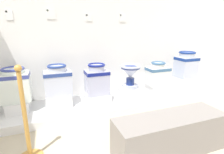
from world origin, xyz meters
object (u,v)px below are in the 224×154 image
object	(u,v)px
plinth_block_rightmost	(60,100)
plinth_block_squat_floral	(130,93)
antique_toilet_broad_patterned	(186,64)
info_placard_third	(89,17)
museum_bench	(170,134)
stanchion_post_near_left	(27,133)
antique_toilet_rightmost	(58,80)
plinth_block_slender_white	(97,98)
antique_toilet_slender_white	(97,79)
antique_toilet_squat_floral	(130,73)
info_placard_fourth	(123,18)
plinth_block_broad_patterned	(184,83)
plinth_block_leftmost	(157,89)
antique_toilet_tall_cobalt	(15,84)
antique_toilet_leftmost	(158,73)
info_placard_second	(51,14)
info_placard_first	(9,15)
plinth_block_tall_cobalt	(18,106)

from	to	relation	value
plinth_block_rightmost	plinth_block_squat_floral	xyz separation A→B (m)	(1.15, -0.11, 0.01)
antique_toilet_broad_patterned	info_placard_third	world-z (taller)	info_placard_third
plinth_block_squat_floral	museum_bench	distance (m)	1.26
stanchion_post_near_left	antique_toilet_rightmost	bearing A→B (deg)	69.74
plinth_block_slender_white	antique_toilet_broad_patterned	size ratio (longest dim) A/B	0.83
plinth_block_slender_white	antique_toilet_broad_patterned	xyz separation A→B (m)	(1.74, -0.02, 0.44)
antique_toilet_broad_patterned	stanchion_post_near_left	bearing A→B (deg)	-161.55
antique_toilet_slender_white	antique_toilet_squat_floral	bearing A→B (deg)	-4.11
plinth_block_rightmost	info_placard_fourth	bearing A→B (deg)	15.45
plinth_block_slender_white	antique_toilet_squat_floral	size ratio (longest dim) A/B	1.03
info_placard_third	plinth_block_broad_patterned	bearing A→B (deg)	-13.44
plinth_block_leftmost	info_placard_third	world-z (taller)	info_placard_third
antique_toilet_tall_cobalt	antique_toilet_leftmost	size ratio (longest dim) A/B	1.17
antique_toilet_squat_floral	plinth_block_broad_patterned	size ratio (longest dim) A/B	1.18
plinth_block_leftmost	info_placard_third	size ratio (longest dim) A/B	2.88
antique_toilet_rightmost	antique_toilet_slender_white	distance (m)	0.59
antique_toilet_slender_white	info_placard_third	world-z (taller)	info_placard_third
antique_toilet_squat_floral	museum_bench	world-z (taller)	antique_toilet_squat_floral
antique_toilet_tall_cobalt	museum_bench	xyz separation A→B (m)	(1.56, -1.35, -0.32)
info_placard_fourth	stanchion_post_near_left	distance (m)	2.33
antique_toilet_rightmost	antique_toilet_slender_white	xyz separation A→B (m)	(0.58, -0.07, -0.02)
plinth_block_leftmost	plinth_block_broad_patterned	bearing A→B (deg)	-0.47
museum_bench	stanchion_post_near_left	bearing A→B (deg)	164.31
info_placard_third	antique_toilet_squat_floral	bearing A→B (deg)	-37.88
antique_toilet_tall_cobalt	museum_bench	distance (m)	2.09
antique_toilet_squat_floral	antique_toilet_rightmost	bearing A→B (deg)	174.36
plinth_block_squat_floral	antique_toilet_broad_patterned	bearing A→B (deg)	1.24
antique_toilet_broad_patterned	antique_toilet_rightmost	bearing A→B (deg)	177.83
antique_toilet_leftmost	info_placard_fourth	size ratio (longest dim) A/B	2.90
plinth_block_rightmost	info_placard_fourth	distance (m)	1.75
antique_toilet_rightmost	info_placard_second	world-z (taller)	info_placard_second
stanchion_post_near_left	info_placard_fourth	bearing A→B (deg)	40.24
info_placard_third	info_placard_first	bearing A→B (deg)	180.00
plinth_block_slender_white	stanchion_post_near_left	xyz separation A→B (m)	(-0.95, -0.91, 0.12)
antique_toilet_broad_patterned	antique_toilet_leftmost	bearing A→B (deg)	179.53
plinth_block_rightmost	antique_toilet_broad_patterned	world-z (taller)	antique_toilet_broad_patterned
antique_toilet_slender_white	antique_toilet_broad_patterned	world-z (taller)	antique_toilet_broad_patterned
plinth_block_broad_patterned	museum_bench	bearing A→B (deg)	-136.29
antique_toilet_leftmost	plinth_block_squat_floral	bearing A→B (deg)	-176.88
plinth_block_tall_cobalt	info_placard_third	size ratio (longest dim) A/B	3.08
plinth_block_slender_white	antique_toilet_slender_white	distance (m)	0.31
plinth_block_tall_cobalt	antique_toilet_tall_cobalt	bearing A→B (deg)	-90.00
antique_toilet_squat_floral	plinth_block_leftmost	distance (m)	0.65
info_placard_fourth	stanchion_post_near_left	xyz separation A→B (m)	(-1.55, -1.31, -1.15)
plinth_block_squat_floral	antique_toilet_leftmost	world-z (taller)	antique_toilet_leftmost
antique_toilet_squat_floral	antique_toilet_broad_patterned	distance (m)	1.18
antique_toilet_slender_white	antique_toilet_squat_floral	xyz separation A→B (m)	(0.57, -0.04, 0.05)
antique_toilet_broad_patterned	info_placard_first	xyz separation A→B (m)	(-2.89, 0.42, 0.83)
plinth_block_leftmost	plinth_block_broad_patterned	distance (m)	0.62
plinth_block_rightmost	plinth_block_leftmost	distance (m)	1.71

